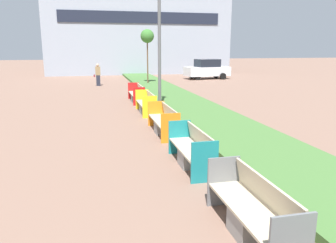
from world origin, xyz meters
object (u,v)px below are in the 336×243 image
at_px(pedestrian_walking, 98,75).
at_px(parked_car_distant, 207,69).
at_px(bench_orange_frame, 164,123).
at_px(street_lamp_post, 159,22).
at_px(bench_grey_frame, 252,214).
at_px(bench_yellow_frame, 147,105).
at_px(sapling_tree_far, 147,37).
at_px(bench_teal_frame, 192,152).
at_px(bench_red_frame, 137,95).

relative_size(pedestrian_walking, parked_car_distant, 0.39).
distance_m(bench_orange_frame, parked_car_distant, 20.81).
bearing_deg(street_lamp_post, bench_orange_frame, -99.37).
bearing_deg(bench_grey_frame, bench_yellow_frame, 90.00).
relative_size(bench_yellow_frame, pedestrian_walking, 1.28).
relative_size(sapling_tree_far, pedestrian_walking, 2.51).
bearing_deg(bench_teal_frame, parked_car_distant, 69.50).
bearing_deg(bench_orange_frame, parked_car_distant, 66.32).
xyz_separation_m(bench_yellow_frame, pedestrian_walking, (-1.90, 11.69, 0.51)).
distance_m(bench_teal_frame, street_lamp_post, 7.90).
bearing_deg(bench_teal_frame, bench_red_frame, 89.98).
xyz_separation_m(street_lamp_post, sapling_tree_far, (1.35, 11.36, -0.25)).
distance_m(street_lamp_post, pedestrian_walking, 12.36).
bearing_deg(bench_red_frame, parked_car_distant, 55.34).
distance_m(bench_red_frame, parked_car_distant, 14.71).
xyz_separation_m(bench_grey_frame, sapling_tree_far, (1.96, 21.56, 3.36)).
height_order(bench_yellow_frame, street_lamp_post, street_lamp_post).
height_order(bench_yellow_frame, pedestrian_walking, pedestrian_walking).
bearing_deg(pedestrian_walking, bench_yellow_frame, -80.76).
bearing_deg(parked_car_distant, bench_red_frame, -132.35).
distance_m(street_lamp_post, sapling_tree_far, 11.44).
distance_m(bench_yellow_frame, bench_red_frame, 3.27).
relative_size(bench_red_frame, parked_car_distant, 0.55).
bearing_deg(bench_yellow_frame, bench_red_frame, 89.96).
bearing_deg(bench_red_frame, bench_teal_frame, -90.02).
height_order(pedestrian_walking, parked_car_distant, parked_car_distant).
xyz_separation_m(sapling_tree_far, pedestrian_walking, (-3.86, 0.34, -2.85)).
distance_m(bench_orange_frame, bench_yellow_frame, 3.69).
height_order(bench_teal_frame, bench_yellow_frame, same).
height_order(bench_yellow_frame, sapling_tree_far, sapling_tree_far).
xyz_separation_m(bench_red_frame, sapling_tree_far, (1.96, 8.08, 3.35)).
bearing_deg(bench_orange_frame, bench_yellow_frame, 90.04).
height_order(bench_orange_frame, bench_red_frame, same).
xyz_separation_m(pedestrian_walking, parked_car_distant, (10.26, 3.67, 0.04)).
xyz_separation_m(bench_yellow_frame, bench_red_frame, (0.00, 3.27, 0.01)).
bearing_deg(parked_car_distant, pedestrian_walking, -168.03).
bearing_deg(bench_grey_frame, street_lamp_post, 86.57).
distance_m(bench_grey_frame, bench_red_frame, 13.48).
xyz_separation_m(bench_grey_frame, bench_red_frame, (0.00, 13.48, 0.01)).
bearing_deg(bench_yellow_frame, bench_orange_frame, -89.96).
xyz_separation_m(bench_red_frame, street_lamp_post, (0.61, -3.28, 3.61)).
xyz_separation_m(bench_orange_frame, pedestrian_walking, (-1.90, 15.39, 0.50)).
relative_size(bench_teal_frame, sapling_tree_far, 0.50).
bearing_deg(bench_red_frame, bench_grey_frame, -90.01).
bearing_deg(bench_grey_frame, parked_car_distant, 71.89).
distance_m(bench_teal_frame, sapling_tree_far, 18.76).
relative_size(bench_orange_frame, street_lamp_post, 0.34).
xyz_separation_m(bench_yellow_frame, sapling_tree_far, (1.96, 11.35, 3.36)).
height_order(bench_yellow_frame, bench_red_frame, same).
height_order(bench_teal_frame, parked_car_distant, parked_car_distant).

